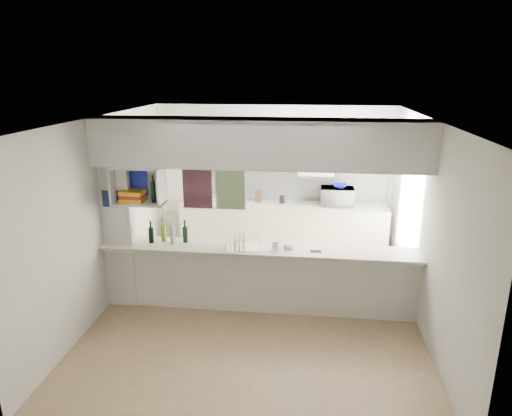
# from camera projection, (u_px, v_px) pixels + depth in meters

# --- Properties ---
(floor) EXTENTS (4.80, 4.80, 0.00)m
(floor) POSITION_uv_depth(u_px,v_px,m) (258.00, 310.00, 6.28)
(floor) COLOR #947856
(floor) RESTS_ON ground
(ceiling) EXTENTS (4.80, 4.80, 0.00)m
(ceiling) POSITION_uv_depth(u_px,v_px,m) (259.00, 119.00, 5.53)
(ceiling) COLOR white
(ceiling) RESTS_ON wall_back
(wall_back) EXTENTS (4.20, 0.00, 4.20)m
(wall_back) POSITION_uv_depth(u_px,v_px,m) (274.00, 179.00, 8.19)
(wall_back) COLOR silver
(wall_back) RESTS_ON floor
(wall_left) EXTENTS (0.00, 4.80, 4.80)m
(wall_left) POSITION_uv_depth(u_px,v_px,m) (104.00, 214.00, 6.14)
(wall_left) COLOR silver
(wall_left) RESTS_ON floor
(wall_right) EXTENTS (0.00, 4.80, 4.80)m
(wall_right) POSITION_uv_depth(u_px,v_px,m) (426.00, 226.00, 5.67)
(wall_right) COLOR silver
(wall_right) RESTS_ON floor
(servery_partition) EXTENTS (4.20, 0.50, 2.60)m
(servery_partition) POSITION_uv_depth(u_px,v_px,m) (245.00, 193.00, 5.82)
(servery_partition) COLOR silver
(servery_partition) RESTS_ON floor
(cubby_shelf) EXTENTS (0.65, 0.35, 0.50)m
(cubby_shelf) POSITION_uv_depth(u_px,v_px,m) (138.00, 187.00, 5.90)
(cubby_shelf) COLOR white
(cubby_shelf) RESTS_ON bulkhead
(kitchen_run) EXTENTS (3.60, 0.63, 2.24)m
(kitchen_run) POSITION_uv_depth(u_px,v_px,m) (281.00, 208.00, 8.06)
(kitchen_run) COLOR beige
(kitchen_run) RESTS_ON floor
(microwave) EXTENTS (0.57, 0.39, 0.31)m
(microwave) POSITION_uv_depth(u_px,v_px,m) (337.00, 196.00, 7.88)
(microwave) COLOR white
(microwave) RESTS_ON bench_top
(bowl) EXTENTS (0.25, 0.25, 0.06)m
(bowl) POSITION_uv_depth(u_px,v_px,m) (340.00, 186.00, 7.82)
(bowl) COLOR #0D1695
(bowl) RESTS_ON microwave
(dish_rack) EXTENTS (0.49, 0.40, 0.23)m
(dish_rack) POSITION_uv_depth(u_px,v_px,m) (242.00, 241.00, 5.98)
(dish_rack) COLOR silver
(dish_rack) RESTS_ON breakfast_bar
(cup) EXTENTS (0.14, 0.14, 0.09)m
(cup) POSITION_uv_depth(u_px,v_px,m) (276.00, 246.00, 5.91)
(cup) COLOR white
(cup) RESTS_ON dish_rack
(wine_bottles) EXTENTS (0.52, 0.15, 0.34)m
(wine_bottles) POSITION_uv_depth(u_px,v_px,m) (168.00, 234.00, 6.16)
(wine_bottles) COLOR black
(wine_bottles) RESTS_ON breakfast_bar
(plastic_tubs) EXTENTS (0.49, 0.18, 0.07)m
(plastic_tubs) POSITION_uv_depth(u_px,v_px,m) (290.00, 246.00, 5.97)
(plastic_tubs) COLOR silver
(plastic_tubs) RESTS_ON breakfast_bar
(utensil_jar) EXTENTS (0.09, 0.09, 0.13)m
(utensil_jar) POSITION_uv_depth(u_px,v_px,m) (282.00, 200.00, 8.02)
(utensil_jar) COLOR black
(utensil_jar) RESTS_ON bench_top
(knife_block) EXTENTS (0.10, 0.08, 0.20)m
(knife_block) POSITION_uv_depth(u_px,v_px,m) (258.00, 197.00, 8.09)
(knife_block) COLOR #4D2F1A
(knife_block) RESTS_ON bench_top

